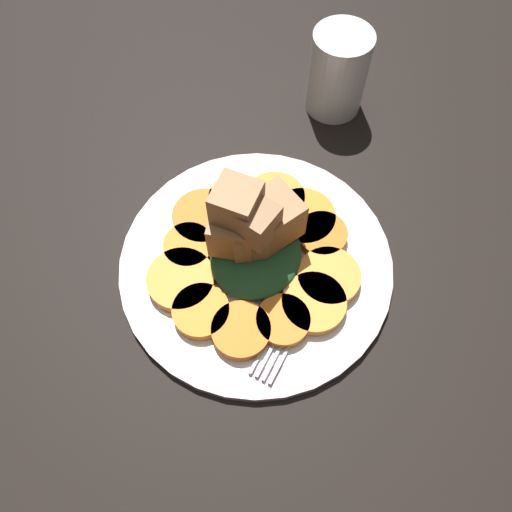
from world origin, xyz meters
TOP-DOWN VIEW (x-y plane):
  - table_slab at (0.00, 0.00)cm, footprint 120.00×120.00cm
  - plate at (0.00, 0.00)cm, footprint 27.77×27.77cm
  - carrot_slice_0 at (-2.38, -7.00)cm, footprint 6.21×6.21cm
  - carrot_slice_1 at (0.81, -7.43)cm, footprint 6.24×6.24cm
  - carrot_slice_2 at (5.06, -5.23)cm, footprint 5.19×5.19cm
  - carrot_slice_3 at (6.27, -2.68)cm, footprint 6.81×6.81cm
  - carrot_slice_4 at (7.36, 0.90)cm, footprint 6.38×6.38cm
  - carrot_slice_5 at (5.72, 5.02)cm, footprint 5.28×5.28cm
  - carrot_slice_6 at (2.29, 6.88)cm, footprint 6.63×6.63cm
  - carrot_slice_7 at (-1.45, 6.83)cm, footprint 5.10×5.10cm
  - carrot_slice_8 at (-5.11, 5.84)cm, footprint 6.67×6.67cm
  - carrot_slice_9 at (-7.32, 2.59)cm, footprint 5.47×5.47cm
  - carrot_slice_10 at (-7.58, -1.68)cm, footprint 5.59×5.59cm
  - carrot_slice_11 at (-5.17, -4.94)cm, footprint 5.12×5.12cm
  - center_pile at (0.52, 0.51)cm, footprint 10.73×9.32cm
  - fork at (-2.30, -5.74)cm, footprint 18.51×3.32cm
  - water_glass at (24.36, 0.28)cm, footprint 6.80×6.80cm

SIDE VIEW (x-z plane):
  - table_slab at x=0.00cm, z-range 0.00..2.00cm
  - plate at x=0.00cm, z-range 1.99..3.04cm
  - fork at x=-2.30cm, z-range 3.10..3.50cm
  - carrot_slice_0 at x=-2.38cm, z-range 3.10..4.32cm
  - carrot_slice_1 at x=0.81cm, z-range 3.10..4.32cm
  - carrot_slice_2 at x=5.06cm, z-range 3.10..4.32cm
  - carrot_slice_3 at x=6.27cm, z-range 3.10..4.32cm
  - carrot_slice_4 at x=7.36cm, z-range 3.10..4.32cm
  - carrot_slice_5 at x=5.72cm, z-range 3.10..4.32cm
  - carrot_slice_6 at x=2.29cm, z-range 3.10..4.32cm
  - carrot_slice_7 at x=-1.45cm, z-range 3.10..4.32cm
  - carrot_slice_8 at x=-5.11cm, z-range 3.10..4.32cm
  - carrot_slice_9 at x=-7.32cm, z-range 3.10..4.32cm
  - carrot_slice_10 at x=-7.58cm, z-range 3.10..4.32cm
  - carrot_slice_11 at x=-5.17cm, z-range 3.10..4.32cm
  - center_pile at x=0.52cm, z-range 1.80..12.08cm
  - water_glass at x=24.36cm, z-range 2.00..11.99cm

